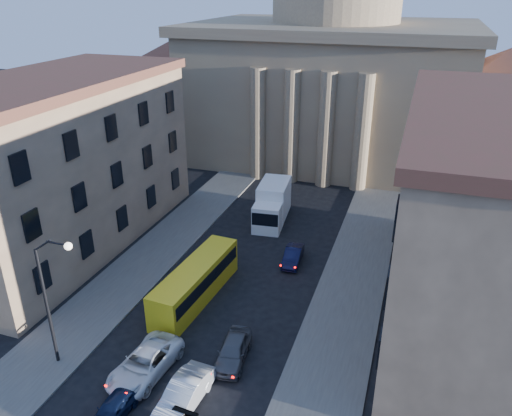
{
  "coord_description": "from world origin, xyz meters",
  "views": [
    {
      "loc": [
        11.91,
        -11.14,
        21.52
      ],
      "look_at": [
        1.99,
        18.35,
        7.46
      ],
      "focal_mm": 35.0,
      "sensor_mm": 36.0,
      "label": 1
    }
  ],
  "objects_px": {
    "city_bus": "(196,281)",
    "box_truck": "(272,204)",
    "street_lamp": "(51,292)",
    "car_right_near": "(184,394)",
    "car_left_near": "(114,408)"
  },
  "relations": [
    {
      "from": "city_bus",
      "to": "box_truck",
      "type": "height_order",
      "value": "box_truck"
    },
    {
      "from": "car_right_near",
      "to": "car_left_near",
      "type": "bearing_deg",
      "value": -144.61
    },
    {
      "from": "car_left_near",
      "to": "car_right_near",
      "type": "height_order",
      "value": "car_right_near"
    },
    {
      "from": "city_bus",
      "to": "street_lamp",
      "type": "bearing_deg",
      "value": -113.38
    },
    {
      "from": "box_truck",
      "to": "car_right_near",
      "type": "bearing_deg",
      "value": -90.28
    },
    {
      "from": "city_bus",
      "to": "box_truck",
      "type": "relative_size",
      "value": 1.43
    },
    {
      "from": "car_right_near",
      "to": "box_truck",
      "type": "height_order",
      "value": "box_truck"
    },
    {
      "from": "street_lamp",
      "to": "car_right_near",
      "type": "relative_size",
      "value": 1.88
    },
    {
      "from": "city_bus",
      "to": "car_left_near",
      "type": "bearing_deg",
      "value": -83.4
    },
    {
      "from": "car_left_near",
      "to": "city_bus",
      "type": "xyz_separation_m",
      "value": [
        -0.52,
        11.68,
        0.87
      ]
    },
    {
      "from": "car_left_near",
      "to": "box_truck",
      "type": "xyz_separation_m",
      "value": [
        0.93,
        26.25,
        1.14
      ]
    },
    {
      "from": "street_lamp",
      "to": "city_bus",
      "type": "relative_size",
      "value": 0.89
    },
    {
      "from": "car_left_near",
      "to": "box_truck",
      "type": "height_order",
      "value": "box_truck"
    },
    {
      "from": "street_lamp",
      "to": "city_bus",
      "type": "xyz_separation_m",
      "value": [
        4.71,
        9.07,
        -3.8
      ]
    },
    {
      "from": "city_bus",
      "to": "box_truck",
      "type": "bearing_deg",
      "value": 88.35
    }
  ]
}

